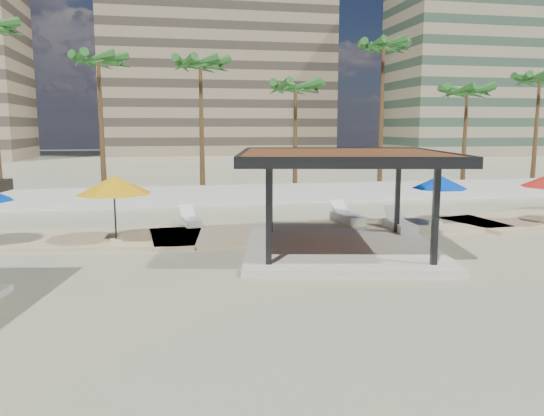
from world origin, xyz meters
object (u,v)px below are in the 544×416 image
at_px(lounger_a, 190,220).
at_px(lounger_c, 400,225).
at_px(pavilion_central, 342,192).
at_px(lounger_b, 347,217).

xyz_separation_m(lounger_a, lounger_c, (8.89, -3.24, 0.03)).
xyz_separation_m(pavilion_central, lounger_b, (2.01, 5.10, -1.84)).
height_order(lounger_b, lounger_c, lounger_c).
bearing_deg(lounger_a, pavilion_central, -146.66).
bearing_deg(lounger_b, lounger_c, -155.81).
height_order(pavilion_central, lounger_c, pavilion_central).
height_order(pavilion_central, lounger_a, pavilion_central).
distance_m(lounger_a, lounger_b, 7.36).
relative_size(pavilion_central, lounger_c, 3.61).
xyz_separation_m(pavilion_central, lounger_c, (3.58, 2.61, -1.84)).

